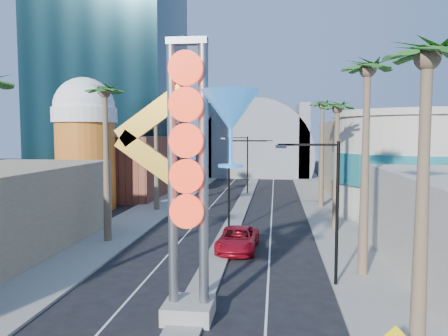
{
  "coord_description": "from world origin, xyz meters",
  "views": [
    {
      "loc": [
        3.86,
        -15.93,
        8.42
      ],
      "look_at": [
        -0.52,
        20.88,
        5.46
      ],
      "focal_mm": 35.0,
      "sensor_mm": 36.0,
      "label": 1
    }
  ],
  "objects": [
    {
      "name": "palm_2",
      "position": [
        -9.0,
        30.0,
        9.48
      ],
      "size": [
        2.4,
        2.4,
        11.2
      ],
      "color": "brown",
      "rests_on": "ground"
    },
    {
      "name": "pedestrian_b",
      "position": [
        11.48,
        23.04,
        1.02
      ],
      "size": [
        1.05,
        0.96,
        1.75
      ],
      "primitive_type": "imported",
      "rotation": [
        0.0,
        0.0,
        2.71
      ],
      "color": "gray",
      "rests_on": "sidewalk_east"
    },
    {
      "name": "palm_3",
      "position": [
        -9.0,
        42.0,
        9.48
      ],
      "size": [
        2.4,
        2.4,
        11.2
      ],
      "color": "brown",
      "rests_on": "ground"
    },
    {
      "name": "palm_5",
      "position": [
        9.0,
        10.0,
        11.27
      ],
      "size": [
        2.4,
        2.4,
        13.2
      ],
      "color": "brown",
      "rests_on": "ground"
    },
    {
      "name": "palm_6",
      "position": [
        9.0,
        22.0,
        9.93
      ],
      "size": [
        2.4,
        2.4,
        11.7
      ],
      "color": "brown",
      "rests_on": "ground"
    },
    {
      "name": "streetlight_0",
      "position": [
        0.55,
        20.0,
        4.88
      ],
      "size": [
        3.79,
        0.25,
        8.0
      ],
      "color": "black",
      "rests_on": "ground"
    },
    {
      "name": "sidewalk_west",
      "position": [
        -9.5,
        35.0,
        0.07
      ],
      "size": [
        5.0,
        100.0,
        0.15
      ],
      "primitive_type": "cube",
      "color": "gray",
      "rests_on": "ground"
    },
    {
      "name": "palm_4",
      "position": [
        9.0,
        0.0,
        10.38
      ],
      "size": [
        2.4,
        2.4,
        12.2
      ],
      "color": "brown",
      "rests_on": "ground"
    },
    {
      "name": "sidewalk_east",
      "position": [
        9.5,
        35.0,
        0.07
      ],
      "size": [
        5.0,
        100.0,
        0.15
      ],
      "primitive_type": "cube",
      "color": "gray",
      "rests_on": "ground"
    },
    {
      "name": "streetlight_2",
      "position": [
        6.72,
        8.0,
        4.83
      ],
      "size": [
        3.45,
        0.25,
        8.0
      ],
      "color": "black",
      "rests_on": "ground"
    },
    {
      "name": "neon_sign",
      "position": [
        0.82,
        2.96,
        7.31
      ],
      "size": [
        6.53,
        2.6,
        12.55
      ],
      "color": "gray",
      "rests_on": "ground"
    },
    {
      "name": "hotel_tower",
      "position": [
        -22.0,
        52.0,
        25.0
      ],
      "size": [
        20.0,
        20.0,
        50.0
      ],
      "primitive_type": "cube",
      "color": "black",
      "rests_on": "ground"
    },
    {
      "name": "palm_1",
      "position": [
        -9.0,
        16.0,
        10.82
      ],
      "size": [
        2.4,
        2.4,
        12.7
      ],
      "color": "brown",
      "rests_on": "ground"
    },
    {
      "name": "median",
      "position": [
        0.0,
        38.0,
        0.07
      ],
      "size": [
        1.6,
        84.0,
        0.15
      ],
      "primitive_type": "cube",
      "color": "gray",
      "rests_on": "ground"
    },
    {
      "name": "streetlight_1",
      "position": [
        -0.55,
        44.0,
        4.88
      ],
      "size": [
        3.79,
        0.25,
        8.0
      ],
      "color": "black",
      "rests_on": "ground"
    },
    {
      "name": "palm_7",
      "position": [
        9.0,
        34.0,
        10.82
      ],
      "size": [
        2.4,
        2.4,
        12.7
      ],
      "color": "brown",
      "rests_on": "ground"
    },
    {
      "name": "turquoise_building",
      "position": [
        18.0,
        30.0,
        5.25
      ],
      "size": [
        16.6,
        16.6,
        10.6
      ],
      "color": "#B0A795",
      "rests_on": "ground"
    },
    {
      "name": "canopy",
      "position": [
        0.0,
        72.0,
        4.31
      ],
      "size": [
        22.0,
        16.0,
        22.0
      ],
      "color": "slate",
      "rests_on": "ground"
    },
    {
      "name": "red_pickup",
      "position": [
        1.2,
        14.8,
        0.82
      ],
      "size": [
        2.92,
        5.99,
        1.64
      ],
      "primitive_type": "imported",
      "rotation": [
        0.0,
        0.0,
        -0.03
      ],
      "color": "#AB0D1E",
      "rests_on": "ground"
    },
    {
      "name": "beer_mug",
      "position": [
        -17.0,
        30.0,
        7.84
      ],
      "size": [
        7.0,
        7.0,
        14.5
      ],
      "color": "#C14F19",
      "rests_on": "ground"
    },
    {
      "name": "filler_east",
      "position": [
        16.0,
        48.0,
        5.0
      ],
      "size": [
        10.0,
        20.0,
        10.0
      ],
      "primitive_type": "cube",
      "color": "#978361",
      "rests_on": "ground"
    },
    {
      "name": "brick_filler_west",
      "position": [
        -16.0,
        38.0,
        4.0
      ],
      "size": [
        10.0,
        10.0,
        8.0
      ],
      "primitive_type": "cube",
      "color": "brown",
      "rests_on": "ground"
    }
  ]
}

